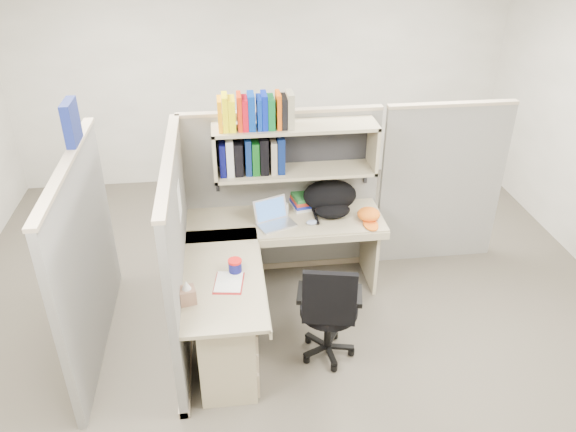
{
  "coord_description": "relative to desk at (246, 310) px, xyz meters",
  "views": [
    {
      "loc": [
        -0.51,
        -3.7,
        3.23
      ],
      "look_at": [
        -0.02,
        0.25,
        0.95
      ],
      "focal_mm": 35.0,
      "sensor_mm": 36.0,
      "label": 1
    }
  ],
  "objects": [
    {
      "name": "desk",
      "position": [
        0.0,
        0.0,
        0.0
      ],
      "size": [
        1.74,
        1.75,
        0.73
      ],
      "color": "tan",
      "rests_on": "ground"
    },
    {
      "name": "cubicle",
      "position": [
        0.04,
        0.74,
        0.47
      ],
      "size": [
        3.79,
        1.84,
        1.95
      ],
      "color": "slate",
      "rests_on": "ground"
    },
    {
      "name": "tissue_box",
      "position": [
        -0.42,
        -0.21,
        0.38
      ],
      "size": [
        0.14,
        0.14,
        0.18
      ],
      "primitive_type": null,
      "rotation": [
        0.0,
        0.0,
        0.22
      ],
      "color": "#9C7058",
      "rests_on": "desk"
    },
    {
      "name": "ground",
      "position": [
        0.41,
        0.29,
        -0.44
      ],
      "size": [
        6.0,
        6.0,
        0.0
      ],
      "primitive_type": "plane",
      "color": "#3D392F",
      "rests_on": "ground"
    },
    {
      "name": "book_stack",
      "position": [
        0.58,
        1.07,
        0.35
      ],
      "size": [
        0.22,
        0.27,
        0.12
      ],
      "primitive_type": null,
      "rotation": [
        0.0,
        0.0,
        0.2
      ],
      "color": "gray",
      "rests_on": "desk"
    },
    {
      "name": "room_shell",
      "position": [
        0.41,
        0.29,
        1.18
      ],
      "size": [
        6.0,
        6.0,
        6.0
      ],
      "color": "#A6A396",
      "rests_on": "ground"
    },
    {
      "name": "snack_canister",
      "position": [
        -0.07,
        0.11,
        0.35
      ],
      "size": [
        0.11,
        0.11,
        0.1
      ],
      "color": "navy",
      "rests_on": "desk"
    },
    {
      "name": "mouse",
      "position": [
        0.63,
        0.74,
        0.31
      ],
      "size": [
        0.12,
        0.09,
        0.04
      ],
      "primitive_type": "ellipsoid",
      "rotation": [
        0.0,
        0.0,
        -0.29
      ],
      "color": "#8899C2",
      "rests_on": "desk"
    },
    {
      "name": "paper_cup",
      "position": [
        0.41,
        0.95,
        0.34
      ],
      "size": [
        0.09,
        0.09,
        0.11
      ],
      "primitive_type": "cylinder",
      "rotation": [
        0.0,
        0.0,
        -0.3
      ],
      "color": "white",
      "rests_on": "desk"
    },
    {
      "name": "backpack",
      "position": [
        0.83,
        0.93,
        0.43
      ],
      "size": [
        0.57,
        0.49,
        0.29
      ],
      "primitive_type": null,
      "rotation": [
        0.0,
        0.0,
        -0.28
      ],
      "color": "black",
      "rests_on": "desk"
    },
    {
      "name": "laptop",
      "position": [
        0.32,
        0.76,
        0.4
      ],
      "size": [
        0.4,
        0.4,
        0.22
      ],
      "primitive_type": null,
      "rotation": [
        0.0,
        0.0,
        0.37
      ],
      "color": "silver",
      "rests_on": "desk"
    },
    {
      "name": "loose_paper",
      "position": [
        -0.12,
        -0.01,
        0.29
      ],
      "size": [
        0.23,
        0.29,
        0.0
      ],
      "primitive_type": null,
      "rotation": [
        0.0,
        0.0,
        -0.15
      ],
      "color": "white",
      "rests_on": "desk"
    },
    {
      "name": "orange_cap",
      "position": [
        1.14,
        0.76,
        0.35
      ],
      "size": [
        0.21,
        0.24,
        0.11
      ],
      "primitive_type": null,
      "rotation": [
        0.0,
        0.0,
        -0.05
      ],
      "color": "#DA5E13",
      "rests_on": "desk"
    },
    {
      "name": "task_chair",
      "position": [
        0.62,
        -0.13,
        -0.1
      ],
      "size": [
        0.53,
        0.49,
        0.95
      ],
      "color": "black",
      "rests_on": "ground"
    }
  ]
}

